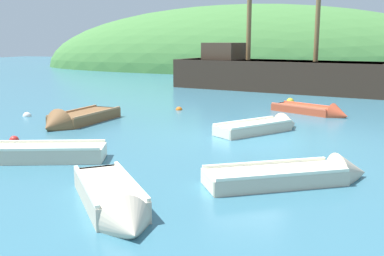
{
  "coord_description": "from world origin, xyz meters",
  "views": [
    {
      "loc": [
        3.22,
        -13.94,
        3.11
      ],
      "look_at": [
        -1.61,
        -0.92,
        0.4
      ],
      "focal_mm": 41.99,
      "sensor_mm": 36.0,
      "label": 1
    }
  ],
  "objects_px": {
    "rowboat_far": "(299,177)",
    "rowboat_center": "(264,128)",
    "rowboat_outer_left": "(25,155)",
    "buoy_red": "(14,140)",
    "buoy_white": "(27,116)",
    "rowboat_portside": "(315,112)",
    "rowboat_outer_right": "(75,121)",
    "buoy_orange": "(179,110)",
    "rowboat_near_dock": "(113,203)",
    "sailing_ship": "(274,78)",
    "buoy_yellow": "(290,102)"
  },
  "relations": [
    {
      "from": "rowboat_near_dock",
      "to": "buoy_yellow",
      "type": "distance_m",
      "value": 16.55
    },
    {
      "from": "rowboat_outer_right",
      "to": "buoy_white",
      "type": "height_order",
      "value": "rowboat_outer_right"
    },
    {
      "from": "sailing_ship",
      "to": "buoy_white",
      "type": "distance_m",
      "value": 15.85
    },
    {
      "from": "rowboat_near_dock",
      "to": "buoy_white",
      "type": "distance_m",
      "value": 11.89
    },
    {
      "from": "rowboat_center",
      "to": "rowboat_portside",
      "type": "xyz_separation_m",
      "value": [
        1.31,
        4.42,
        -0.02
      ]
    },
    {
      "from": "rowboat_center",
      "to": "buoy_orange",
      "type": "relative_size",
      "value": 11.35
    },
    {
      "from": "rowboat_far",
      "to": "buoy_white",
      "type": "xyz_separation_m",
      "value": [
        -11.79,
        5.07,
        -0.11
      ]
    },
    {
      "from": "rowboat_far",
      "to": "buoy_white",
      "type": "bearing_deg",
      "value": 122.26
    },
    {
      "from": "rowboat_far",
      "to": "rowboat_center",
      "type": "bearing_deg",
      "value": 74.7
    },
    {
      "from": "buoy_white",
      "to": "buoy_orange",
      "type": "bearing_deg",
      "value": 35.82
    },
    {
      "from": "rowboat_near_dock",
      "to": "rowboat_outer_right",
      "type": "distance_m",
      "value": 9.26
    },
    {
      "from": "rowboat_near_dock",
      "to": "rowboat_far",
      "type": "bearing_deg",
      "value": 91.87
    },
    {
      "from": "sailing_ship",
      "to": "rowboat_outer_right",
      "type": "height_order",
      "value": "sailing_ship"
    },
    {
      "from": "rowboat_outer_right",
      "to": "buoy_red",
      "type": "xyz_separation_m",
      "value": [
        -0.18,
        -3.06,
        -0.13
      ]
    },
    {
      "from": "rowboat_outer_left",
      "to": "buoy_red",
      "type": "xyz_separation_m",
      "value": [
        -1.98,
        1.83,
        -0.13
      ]
    },
    {
      "from": "rowboat_portside",
      "to": "rowboat_center",
      "type": "bearing_deg",
      "value": -79.48
    },
    {
      "from": "buoy_white",
      "to": "buoy_yellow",
      "type": "bearing_deg",
      "value": 41.44
    },
    {
      "from": "rowboat_near_dock",
      "to": "buoy_red",
      "type": "xyz_separation_m",
      "value": [
        -6.0,
        4.14,
        -0.15
      ]
    },
    {
      "from": "rowboat_outer_right",
      "to": "buoy_yellow",
      "type": "distance_m",
      "value": 11.48
    },
    {
      "from": "rowboat_near_dock",
      "to": "rowboat_outer_right",
      "type": "relative_size",
      "value": 0.78
    },
    {
      "from": "buoy_white",
      "to": "rowboat_portside",
      "type": "bearing_deg",
      "value": 23.02
    },
    {
      "from": "rowboat_portside",
      "to": "buoy_red",
      "type": "xyz_separation_m",
      "value": [
        -8.44,
        -8.64,
        -0.09
      ]
    },
    {
      "from": "sailing_ship",
      "to": "rowboat_outer_right",
      "type": "bearing_deg",
      "value": -98.48
    },
    {
      "from": "buoy_orange",
      "to": "rowboat_center",
      "type": "bearing_deg",
      "value": -37.04
    },
    {
      "from": "rowboat_near_dock",
      "to": "rowboat_portside",
      "type": "bearing_deg",
      "value": 126.73
    },
    {
      "from": "rowboat_outer_right",
      "to": "rowboat_portside",
      "type": "bearing_deg",
      "value": 127.23
    },
    {
      "from": "sailing_ship",
      "to": "rowboat_near_dock",
      "type": "distance_m",
      "value": 21.8
    },
    {
      "from": "rowboat_outer_right",
      "to": "buoy_orange",
      "type": "distance_m",
      "value": 5.21
    },
    {
      "from": "rowboat_near_dock",
      "to": "rowboat_center",
      "type": "distance_m",
      "value": 8.45
    },
    {
      "from": "rowboat_outer_left",
      "to": "buoy_yellow",
      "type": "distance_m",
      "value": 15.03
    },
    {
      "from": "sailing_ship",
      "to": "rowboat_far",
      "type": "distance_m",
      "value": 19.24
    },
    {
      "from": "rowboat_outer_left",
      "to": "buoy_red",
      "type": "bearing_deg",
      "value": -65.38
    },
    {
      "from": "sailing_ship",
      "to": "rowboat_center",
      "type": "relative_size",
      "value": 4.68
    },
    {
      "from": "rowboat_far",
      "to": "rowboat_center",
      "type": "relative_size",
      "value": 1.09
    },
    {
      "from": "rowboat_outer_right",
      "to": "rowboat_far",
      "type": "distance_m",
      "value": 9.81
    },
    {
      "from": "rowboat_far",
      "to": "rowboat_center",
      "type": "distance_m",
      "value": 5.74
    },
    {
      "from": "rowboat_outer_left",
      "to": "buoy_orange",
      "type": "xyz_separation_m",
      "value": [
        0.54,
        9.53,
        -0.13
      ]
    },
    {
      "from": "rowboat_outer_right",
      "to": "rowboat_far",
      "type": "xyz_separation_m",
      "value": [
        8.84,
        -4.25,
        -0.02
      ]
    },
    {
      "from": "rowboat_outer_left",
      "to": "buoy_yellow",
      "type": "xyz_separation_m",
      "value": [
        4.87,
        14.21,
        -0.13
      ]
    },
    {
      "from": "rowboat_outer_right",
      "to": "rowboat_outer_left",
      "type": "distance_m",
      "value": 5.21
    },
    {
      "from": "sailing_ship",
      "to": "rowboat_far",
      "type": "height_order",
      "value": "sailing_ship"
    },
    {
      "from": "rowboat_outer_right",
      "to": "buoy_yellow",
      "type": "bearing_deg",
      "value": 147.55
    },
    {
      "from": "sailing_ship",
      "to": "rowboat_far",
      "type": "xyz_separation_m",
      "value": [
        3.94,
        -18.82,
        -0.63
      ]
    },
    {
      "from": "buoy_white",
      "to": "rowboat_far",
      "type": "bearing_deg",
      "value": -23.28
    },
    {
      "from": "rowboat_far",
      "to": "buoy_orange",
      "type": "bearing_deg",
      "value": 91.64
    },
    {
      "from": "rowboat_outer_right",
      "to": "rowboat_outer_left",
      "type": "height_order",
      "value": "rowboat_outer_right"
    },
    {
      "from": "rowboat_outer_right",
      "to": "rowboat_far",
      "type": "height_order",
      "value": "rowboat_outer_right"
    },
    {
      "from": "rowboat_near_dock",
      "to": "buoy_red",
      "type": "bearing_deg",
      "value": -167.09
    },
    {
      "from": "sailing_ship",
      "to": "rowboat_near_dock",
      "type": "relative_size",
      "value": 5.29
    },
    {
      "from": "buoy_yellow",
      "to": "buoy_white",
      "type": "distance_m",
      "value": 12.85
    }
  ]
}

